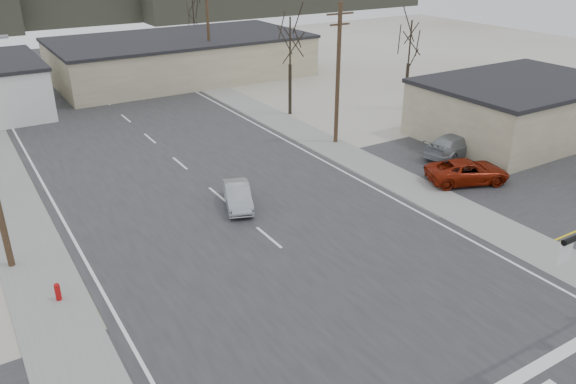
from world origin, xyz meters
name	(u,v)px	position (x,y,z in m)	size (l,w,h in m)	color
ground	(369,322)	(0.00, 0.00, 0.00)	(140.00, 140.00, 0.00)	silver
main_road	(211,190)	(0.00, 15.00, 0.02)	(18.00, 110.00, 0.05)	#29292B
cross_road	(369,321)	(0.00, 0.00, 0.02)	(90.00, 10.00, 0.04)	#29292B
parking_lot	(550,171)	(20.00, 6.00, 0.02)	(18.00, 20.00, 0.03)	#29292B
sidewalk_left	(9,199)	(-10.60, 20.00, 0.03)	(3.00, 90.00, 0.06)	gray
sidewalk_right	(310,136)	(10.60, 20.00, 0.03)	(3.00, 90.00, 0.06)	gray
fire_hydrant	(58,292)	(-10.20, 8.00, 0.45)	(0.24, 0.24, 0.87)	#A50C0C
building_right_far	(182,57)	(10.00, 44.00, 2.15)	(26.30, 14.30, 4.30)	#B8AE8C
building_lot	(518,109)	(24.00, 12.00, 2.16)	(14.30, 10.30, 4.30)	#B8AE8C
upole_right_a	(338,72)	(11.50, 18.00, 5.22)	(2.20, 0.30, 10.00)	#453420
upole_right_b	(208,31)	(11.50, 40.00, 5.22)	(2.20, 0.30, 10.00)	#453420
tree_right_mid	(290,44)	(12.50, 26.00, 5.93)	(3.74, 3.74, 8.33)	black
tree_right_far	(193,13)	(15.00, 52.00, 5.58)	(3.52, 3.52, 7.84)	black
tree_lot	(410,45)	(22.00, 22.00, 5.58)	(3.52, 3.52, 7.84)	black
sedan_crossing	(238,196)	(0.34, 12.08, 0.69)	(1.36, 3.91, 1.29)	gray
car_far_a	(67,74)	(-1.13, 48.44, 0.75)	(1.96, 4.82, 1.40)	black
car_far_b	(39,74)	(-3.67, 50.19, 0.69)	(1.53, 3.80, 1.30)	black
car_parked_red	(468,172)	(13.98, 7.64, 0.74)	(2.36, 5.12, 1.42)	maroon
car_parked_silver	(454,145)	(16.78, 11.36, 0.78)	(2.10, 5.16, 1.50)	gray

